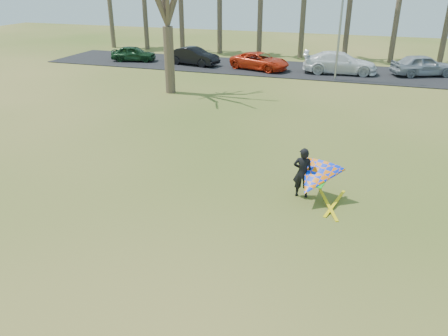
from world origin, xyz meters
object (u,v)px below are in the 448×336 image
(car_2, at_px, (260,61))
(car_3, at_px, (340,63))
(car_1, at_px, (194,56))
(kite_flyer, at_px, (313,178))
(car_0, at_px, (134,53))
(car_4, at_px, (423,65))
(streetlight, at_px, (344,17))

(car_2, distance_m, car_3, 6.30)
(car_1, distance_m, kite_flyer, 25.13)
(kite_flyer, bearing_deg, car_0, 131.09)
(kite_flyer, bearing_deg, car_4, 77.22)
(streetlight, height_order, car_0, streetlight)
(car_1, xyz_separation_m, car_4, (18.19, 1.40, 0.06))
(car_3, relative_size, car_4, 1.21)
(car_0, relative_size, car_4, 0.84)
(car_2, relative_size, kite_flyer, 2.02)
(car_2, xyz_separation_m, kite_flyer, (7.14, -21.34, 0.12))
(streetlight, xyz_separation_m, car_1, (-12.20, 2.19, -3.67))
(car_4, bearing_deg, kite_flyer, 143.58)
(streetlight, bearing_deg, car_2, 162.45)
(car_3, relative_size, kite_flyer, 2.36)
(car_1, bearing_deg, car_0, 100.90)
(car_2, bearing_deg, streetlight, -90.86)
(car_3, xyz_separation_m, car_4, (6.06, 1.13, -0.02))
(car_1, distance_m, car_2, 5.85)
(car_0, bearing_deg, car_1, -101.54)
(car_1, xyz_separation_m, kite_flyer, (12.99, -21.51, 0.07))
(car_4, bearing_deg, car_2, 73.66)
(streetlight, bearing_deg, kite_flyer, -87.65)
(car_1, height_order, kite_flyer, kite_flyer)
(car_1, relative_size, car_4, 0.95)
(car_2, height_order, car_4, car_4)
(car_0, relative_size, car_3, 0.69)
(streetlight, relative_size, car_2, 1.65)
(car_2, bearing_deg, car_4, -66.01)
(car_2, height_order, kite_flyer, kite_flyer)
(car_1, height_order, car_3, car_3)
(car_1, relative_size, kite_flyer, 1.85)
(streetlight, distance_m, car_2, 7.63)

